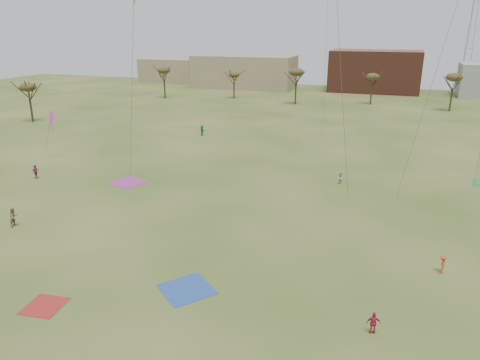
% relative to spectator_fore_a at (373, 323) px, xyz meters
% --- Properties ---
extents(ground, '(260.00, 260.00, 0.00)m').
position_rel_spectator_fore_a_xyz_m(ground, '(-12.58, -1.62, -0.77)').
color(ground, '#314D18').
rests_on(ground, ground).
extents(spectator_fore_a, '(0.97, 0.59, 1.54)m').
position_rel_spectator_fore_a_xyz_m(spectator_fore_a, '(0.00, 0.00, 0.00)').
color(spectator_fore_a, '#C0204F').
rests_on(spectator_fore_a, ground).
extents(spectator_fore_b, '(0.73, 0.93, 1.89)m').
position_rel_spectator_fore_a_xyz_m(spectator_fore_b, '(-34.03, 5.12, 0.18)').
color(spectator_fore_b, '#827152').
rests_on(spectator_fore_b, ground).
extents(flyer_mid_b, '(0.65, 1.03, 1.53)m').
position_rel_spectator_fore_a_xyz_m(flyer_mid_b, '(4.62, 9.50, -0.00)').
color(flyer_mid_b, '#B44E21').
rests_on(flyer_mid_b, ground).
extents(spectator_mid_d, '(0.47, 1.07, 1.80)m').
position_rel_spectator_fore_a_xyz_m(spectator_mid_d, '(-42.87, 17.46, 0.13)').
color(spectator_mid_d, '#8F3B67').
rests_on(spectator_mid_d, ground).
extents(spectator_mid_e, '(0.95, 0.92, 1.54)m').
position_rel_spectator_fore_a_xyz_m(spectator_mid_e, '(-5.75, 28.23, 0.00)').
color(spectator_mid_e, '#BCBCBC').
rests_on(spectator_mid_e, ground).
extents(flyer_far_a, '(1.61, 1.54, 1.82)m').
position_rel_spectator_fore_a_xyz_m(flyer_far_a, '(-32.65, 46.75, 0.14)').
color(flyer_far_a, '#2B824C').
rests_on(flyer_far_a, ground).
extents(blanket_red, '(2.84, 2.84, 0.03)m').
position_rel_spectator_fore_a_xyz_m(blanket_red, '(-21.73, -4.61, -0.77)').
color(blanket_red, '#AE2722').
rests_on(blanket_red, ground).
extents(blanket_blue, '(4.90, 4.90, 0.03)m').
position_rel_spectator_fore_a_xyz_m(blanket_blue, '(-13.31, 0.60, -0.77)').
color(blanket_blue, '#2751AB').
rests_on(blanket_blue, ground).
extents(blanket_plum, '(4.36, 4.36, 0.03)m').
position_rel_spectator_fore_a_xyz_m(blanket_plum, '(-30.85, 19.98, -0.77)').
color(blanket_plum, '#B1369A').
rests_on(blanket_plum, ground).
extents(kites_aloft, '(62.41, 73.27, 24.83)m').
position_rel_spectator_fore_a_xyz_m(kites_aloft, '(-8.98, 29.24, 20.43)').
color(kites_aloft, '#DC4587').
rests_on(kites_aloft, ground).
extents(tree_line, '(117.44, 49.32, 8.91)m').
position_rel_spectator_fore_a_xyz_m(tree_line, '(-15.43, 77.50, 6.32)').
color(tree_line, '#3A2B1E').
rests_on(tree_line, ground).
extents(building_tan, '(32.00, 14.00, 10.00)m').
position_rel_spectator_fore_a_xyz_m(building_tan, '(-47.58, 113.38, 4.23)').
color(building_tan, '#937F60').
rests_on(building_tan, ground).
extents(building_brick, '(26.00, 16.00, 12.00)m').
position_rel_spectator_fore_a_xyz_m(building_brick, '(-7.58, 118.38, 5.23)').
color(building_brick, brown).
rests_on(building_brick, ground).
extents(building_tan_west, '(20.00, 12.00, 8.00)m').
position_rel_spectator_fore_a_xyz_m(building_tan_west, '(-77.58, 120.38, 3.23)').
color(building_tan_west, '#937F60').
rests_on(building_tan_west, ground).
extents(radio_tower, '(1.51, 1.72, 41.00)m').
position_rel_spectator_fore_a_xyz_m(radio_tower, '(17.42, 123.38, 18.44)').
color(radio_tower, '#9EA3A8').
rests_on(radio_tower, ground).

